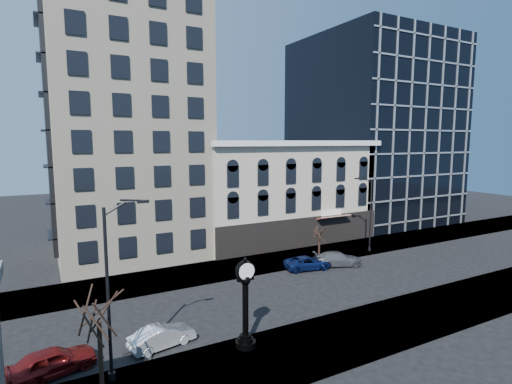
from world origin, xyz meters
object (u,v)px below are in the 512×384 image
street_lamp_near (120,242)px  car_near_a (52,361)px  street_clock (245,307)px  car_near_b (162,336)px

street_lamp_near → car_near_a: 7.76m
street_lamp_near → car_near_a: size_ratio=2.16×
street_clock → car_near_a: (-10.33, 2.43, -1.86)m
street_clock → street_lamp_near: bearing=178.3°
street_clock → street_lamp_near: (-6.95, 0.20, 4.75)m
street_clock → car_near_b: 5.43m
street_clock → car_near_b: bearing=149.5°
street_lamp_near → car_near_b: size_ratio=2.39×
car_near_a → street_clock: bearing=-118.0°
street_lamp_near → car_near_a: street_lamp_near is taller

